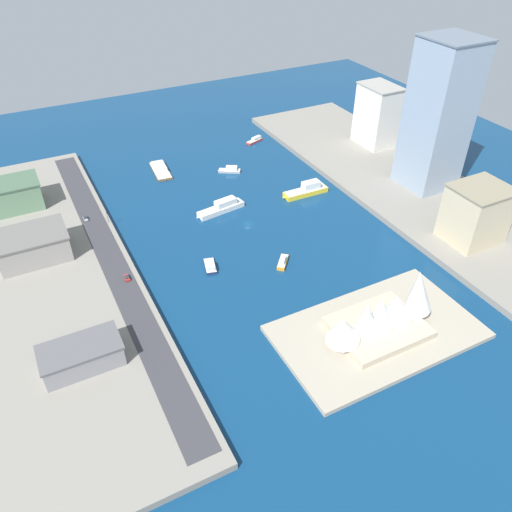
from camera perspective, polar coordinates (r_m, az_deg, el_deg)
name	(u,v)px	position (r m, az deg, el deg)	size (l,w,h in m)	color
ground_plane	(248,224)	(262.49, -0.93, 3.64)	(440.00, 440.00, 0.00)	navy
quay_west	(397,180)	(311.51, 15.62, 8.28)	(70.00, 240.00, 3.09)	gray
quay_east	(51,276)	(243.18, -22.12, -2.14)	(70.00, 240.00, 3.09)	gray
peninsula_point	(377,332)	(206.23, 13.45, -8.31)	(79.24, 46.12, 2.00)	#A89E89
road_strip	(110,257)	(243.55, -16.11, -0.09)	(11.38, 228.00, 0.15)	#38383D
tugboat_red	(255,140)	(351.26, -0.12, 12.93)	(13.64, 8.02, 3.08)	red
ferry_white_commuter	(222,207)	(272.48, -3.88, 5.49)	(28.73, 9.90, 6.19)	silver
patrol_launch_navy	(210,266)	(232.47, -5.18, -1.13)	(7.42, 12.58, 3.46)	#1E284C
water_taxi_orange	(283,261)	(234.54, 3.04, -0.61)	(9.81, 10.82, 3.77)	orange
ferry_yellow_fast	(307,190)	(288.96, 5.72, 7.40)	(27.92, 7.29, 7.20)	yellow
yacht_sleek_gray	(230,170)	(312.00, -2.93, 9.68)	(13.61, 10.64, 3.61)	#999EA3
barge_flat_brown	(160,169)	(318.10, -10.76, 9.59)	(10.99, 26.20, 3.23)	brown
carpark_squat_concrete	(33,245)	(252.17, -23.87, 1.12)	(31.66, 23.25, 12.69)	gray
tower_tall_glass	(438,116)	(293.32, 19.84, 14.62)	(27.08, 28.25, 79.37)	#8C9EB2
hotel_broad_white	(377,115)	(343.60, 13.47, 15.18)	(18.90, 26.35, 38.10)	silver
office_block_beige	(476,214)	(260.28, 23.54, 4.39)	(26.11, 22.87, 27.79)	#C6B793
terminal_long_green	(12,195)	(295.87, -25.83, 6.20)	(29.46, 20.45, 14.81)	slate
warehouse_low_gray	(82,355)	(193.66, -19.05, -10.53)	(28.59, 15.53, 9.08)	gray
pickup_red	(127,278)	(227.87, -14.35, -2.37)	(2.10, 4.54, 1.55)	black
sedan_silver	(85,218)	(273.73, -18.67, 4.03)	(1.96, 4.59, 1.60)	black
traffic_light_waterfront	(107,215)	(266.75, -16.44, 4.47)	(0.36, 0.36, 6.50)	black
opera_landmark	(383,314)	(200.72, 14.11, -6.34)	(49.15, 27.45, 24.19)	#BCAD93
park_tree_cluster	(409,167)	(312.77, 16.90, 9.58)	(15.71, 19.89, 8.89)	brown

